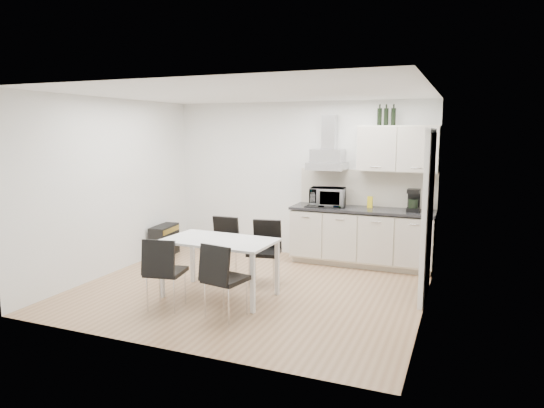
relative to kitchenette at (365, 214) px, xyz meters
The scene contains 15 objects.
ground 2.26m from the kitchenette, 124.38° to the right, with size 4.50×4.50×0.00m, color tan.
wall_back 1.30m from the kitchenette, 167.40° to the left, with size 4.50×0.10×2.60m, color white.
wall_front 3.95m from the kitchenette, 107.63° to the right, with size 4.50×0.10×2.60m, color white.
wall_left 3.88m from the kitchenette, 153.22° to the right, with size 0.10×4.00×2.60m, color white.
wall_right 2.09m from the kitchenette, 58.50° to the right, with size 0.10×4.00×2.60m, color white.
ceiling 2.75m from the kitchenette, 124.38° to the right, with size 4.50×4.50×0.00m, color white.
doorway 1.58m from the kitchenette, 49.19° to the right, with size 0.08×1.04×2.10m, color white.
kitchenette is the anchor object (origin of this frame).
dining_table 2.59m from the kitchenette, 123.49° to the right, with size 1.44×0.86×0.75m.
chair_far_left 2.35m from the kitchenette, 140.08° to the right, with size 0.44×0.50×0.88m, color black, non-canonical shape.
chair_far_right 1.88m from the kitchenette, 126.44° to the right, with size 0.44×0.50×0.88m, color black, non-canonical shape.
chair_near_left 3.34m from the kitchenette, 123.35° to the right, with size 0.44×0.50×0.88m, color black, non-canonical shape.
chair_near_right 2.97m from the kitchenette, 110.36° to the right, with size 0.44×0.50×0.88m, color black, non-canonical shape.
guitar_amp 3.41m from the kitchenette, 168.09° to the right, with size 0.34×0.65×0.52m.
floor_speaker 2.69m from the kitchenette, behind, with size 0.20×0.17×0.33m, color black.
Camera 1 is at (2.65, -5.77, 2.13)m, focal length 32.00 mm.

